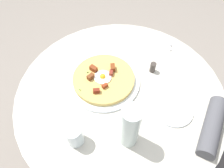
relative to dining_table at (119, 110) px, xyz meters
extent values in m
plane|color=gray|center=(0.00, 0.00, -0.57)|extent=(6.00, 6.00, 0.00)
cylinder|color=beige|center=(0.00, 0.00, 0.16)|extent=(0.96, 0.96, 0.03)
cylinder|color=#333338|center=(0.00, 0.00, -0.21)|extent=(0.11, 0.11, 0.72)
cylinder|color=#333338|center=(0.00, 0.00, -0.56)|extent=(0.43, 0.43, 0.02)
cylinder|color=#4C4C51|center=(0.39, 0.10, 0.21)|extent=(0.13, 0.27, 0.07)
cylinder|color=white|center=(-0.10, -0.01, 0.18)|extent=(0.34, 0.34, 0.01)
cylinder|color=tan|center=(-0.10, -0.01, 0.20)|extent=(0.29, 0.29, 0.02)
cylinder|color=white|center=(-0.10, -0.01, 0.21)|extent=(0.08, 0.08, 0.01)
sphere|color=yellow|center=(-0.10, -0.01, 0.22)|extent=(0.03, 0.03, 0.03)
cube|color=brown|center=(-0.14, -0.05, 0.22)|extent=(0.02, 0.03, 0.02)
cube|color=brown|center=(-0.10, 0.06, 0.22)|extent=(0.04, 0.04, 0.02)
cube|color=maroon|center=(-0.08, 0.03, 0.22)|extent=(0.03, 0.03, 0.02)
cube|color=maroon|center=(-0.05, -0.04, 0.22)|extent=(0.02, 0.03, 0.02)
cube|color=maroon|center=(-0.06, -0.09, 0.22)|extent=(0.03, 0.03, 0.02)
cube|color=brown|center=(-0.16, -0.01, 0.22)|extent=(0.04, 0.02, 0.03)
cube|color=#387F2D|center=(-0.13, -0.13, 0.21)|extent=(0.01, 0.00, 0.00)
cube|color=#387F2D|center=(-0.14, -0.06, 0.21)|extent=(0.01, 0.01, 0.00)
cube|color=#387F2D|center=(-0.17, -0.04, 0.21)|extent=(0.01, 0.01, 0.00)
cube|color=#387F2D|center=(-0.10, 0.00, 0.21)|extent=(0.01, 0.01, 0.00)
cube|color=#387F2D|center=(-0.10, 0.00, 0.21)|extent=(0.01, 0.01, 0.00)
cube|color=#387F2D|center=(-0.11, 0.00, 0.21)|extent=(0.01, 0.01, 0.00)
cylinder|color=white|center=(0.23, 0.08, 0.18)|extent=(0.17, 0.17, 0.01)
cube|color=white|center=(-0.05, 0.35, 0.18)|extent=(0.22, 0.20, 0.00)
cube|color=silver|center=(-0.05, 0.34, 0.18)|extent=(0.16, 0.09, 0.00)
cube|color=silver|center=(-0.06, 0.37, 0.18)|extent=(0.16, 0.09, 0.00)
cylinder|color=silver|center=(0.01, -0.29, 0.23)|extent=(0.07, 0.07, 0.10)
cylinder|color=silver|center=(0.17, -0.15, 0.29)|extent=(0.07, 0.07, 0.23)
cylinder|color=#3F3833|center=(0.04, 0.20, 0.20)|extent=(0.03, 0.03, 0.05)
camera|label=1|loc=(0.32, -0.43, 0.99)|focal=33.84mm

